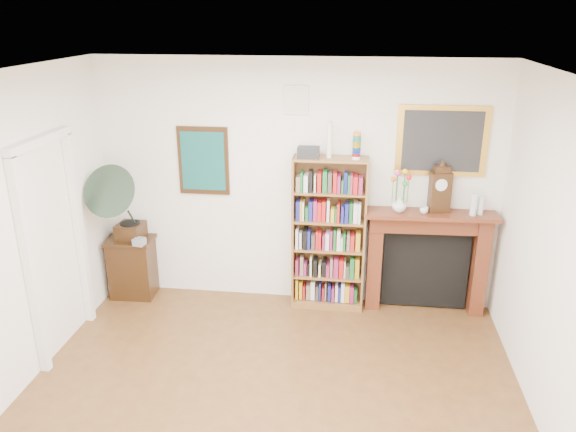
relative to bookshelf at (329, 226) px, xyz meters
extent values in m
cube|color=white|center=(-0.39, -2.33, 1.81)|extent=(4.50, 5.00, 0.01)
cube|color=white|center=(-0.39, 0.17, 0.41)|extent=(4.50, 0.01, 2.80)
cube|color=white|center=(-2.60, -1.60, 0.06)|extent=(0.08, 0.08, 2.10)
cube|color=white|center=(-2.60, -0.66, 0.06)|extent=(0.08, 0.08, 2.10)
cube|color=white|center=(-2.60, -1.13, 1.14)|extent=(0.08, 1.02, 0.08)
cube|color=black|center=(-1.44, 0.15, 0.66)|extent=(0.58, 0.03, 0.78)
cube|color=#104F4E|center=(-1.44, 0.13, 0.66)|extent=(0.50, 0.01, 0.67)
cube|color=white|center=(-0.39, 0.15, 1.36)|extent=(0.26, 0.03, 0.30)
cube|color=silver|center=(-0.39, 0.13, 1.36)|extent=(0.22, 0.01, 0.26)
cube|color=gold|center=(1.16, 0.15, 0.96)|extent=(0.95, 0.03, 0.75)
cube|color=#262628|center=(1.16, 0.13, 0.96)|extent=(0.82, 0.01, 0.65)
cube|color=brown|center=(-0.39, 0.00, -0.10)|extent=(0.02, 0.29, 1.77)
cube|color=brown|center=(0.39, 0.00, -0.10)|extent=(0.02, 0.29, 1.77)
cube|color=brown|center=(0.00, 0.00, 0.77)|extent=(0.81, 0.29, 0.02)
cube|color=brown|center=(0.00, 0.00, -0.95)|extent=(0.81, 0.29, 0.08)
cube|color=brown|center=(0.00, 0.14, -0.10)|extent=(0.81, 0.02, 1.77)
cube|color=brown|center=(0.00, 0.00, -0.61)|extent=(0.77, 0.27, 0.02)
cube|color=brown|center=(0.00, 0.00, -0.27)|extent=(0.77, 0.27, 0.02)
cube|color=brown|center=(0.00, 0.00, 0.06)|extent=(0.77, 0.27, 0.02)
cube|color=brown|center=(0.00, 0.00, 0.40)|extent=(0.77, 0.27, 0.02)
cube|color=black|center=(-2.32, -0.05, -0.62)|extent=(0.55, 0.41, 0.73)
cube|color=#4A1F11|center=(0.52, 0.04, -0.41)|extent=(0.17, 0.22, 1.16)
cube|color=#4A1F11|center=(1.68, 0.04, -0.41)|extent=(0.17, 0.22, 1.16)
cube|color=#4A1F11|center=(1.10, 0.04, 0.07)|extent=(1.32, 0.26, 0.19)
cube|color=#4A1F11|center=(1.10, 0.00, 0.19)|extent=(1.43, 0.39, 0.04)
cube|color=black|center=(1.10, 0.11, -0.50)|extent=(0.96, 0.09, 0.93)
cube|color=black|center=(-2.31, -0.02, -0.17)|extent=(0.31, 0.31, 0.18)
cylinder|color=black|center=(-2.31, -0.02, -0.07)|extent=(0.24, 0.24, 0.01)
cone|color=#304537|center=(-2.31, -0.20, 0.33)|extent=(0.62, 0.76, 0.76)
cube|color=#A4A6B0|center=(-2.14, -0.21, -0.22)|extent=(0.14, 0.14, 0.08)
cube|color=black|center=(1.17, 0.04, 0.43)|extent=(0.24, 0.17, 0.44)
cylinder|color=white|center=(1.17, -0.03, 0.53)|extent=(0.13, 0.04, 0.13)
cube|color=black|center=(1.17, 0.04, 0.68)|extent=(0.18, 0.13, 0.08)
imported|color=white|center=(0.75, 0.00, 0.29)|extent=(0.17, 0.17, 0.17)
imported|color=silver|center=(1.01, -0.04, 0.25)|extent=(0.12, 0.12, 0.07)
cylinder|color=silver|center=(1.52, -0.03, 0.33)|extent=(0.07, 0.07, 0.24)
cylinder|color=silver|center=(1.60, 0.01, 0.31)|extent=(0.06, 0.06, 0.20)
camera|label=1|loc=(0.29, -5.83, 2.26)|focal=35.00mm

